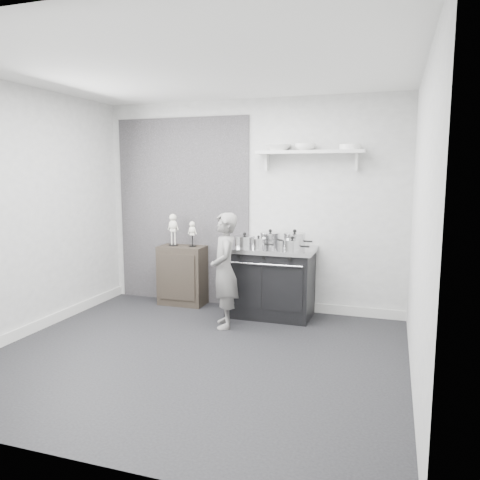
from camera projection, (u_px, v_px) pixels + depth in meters
name	position (u px, v px, depth m)	size (l,w,h in m)	color
ground	(195.00, 355.00, 4.59)	(4.00, 4.00, 0.00)	black
room_shell	(191.00, 187.00, 4.53)	(4.02, 3.62, 2.71)	#ABACA9
wall_shelf	(310.00, 153.00, 5.64)	(1.30, 0.26, 0.24)	silver
stove	(271.00, 281.00, 5.80)	(1.08, 0.67, 0.86)	black
side_cabinet	(183.00, 275.00, 6.32)	(0.61, 0.36, 0.80)	black
child	(224.00, 271.00, 5.35)	(0.48, 0.32, 1.33)	slate
pot_front_left	(245.00, 242.00, 5.71)	(0.33, 0.25, 0.19)	silver
pot_back_left	(270.00, 239.00, 5.87)	(0.34, 0.25, 0.21)	silver
pot_back_right	(295.00, 240.00, 5.72)	(0.35, 0.27, 0.22)	silver
pot_front_right	(292.00, 245.00, 5.46)	(0.32, 0.23, 0.18)	silver
pot_front_center	(259.00, 243.00, 5.63)	(0.28, 0.19, 0.16)	silver
skeleton_full	(173.00, 227.00, 6.27)	(0.14, 0.09, 0.50)	silver
skeleton_torso	(192.00, 232.00, 6.19)	(0.11, 0.07, 0.39)	silver
bowl_large	(278.00, 148.00, 5.74)	(0.31, 0.31, 0.08)	white
bowl_small	(305.00, 147.00, 5.64)	(0.25, 0.25, 0.08)	white
plate_stack	(350.00, 147.00, 5.47)	(0.25, 0.25, 0.06)	white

